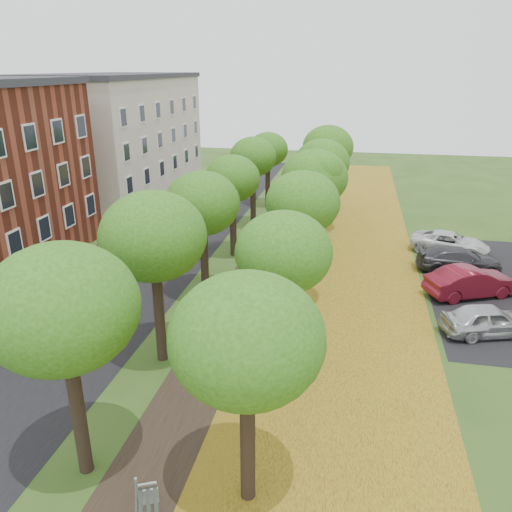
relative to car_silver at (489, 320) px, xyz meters
The scene contains 11 objects.
ground 15.32m from the car_silver, 135.95° to the right, with size 120.00×120.00×0.00m, color #2D4C19.
street_asphalt 19.02m from the car_silver, 166.74° to the left, with size 8.00×70.00×0.01m, color black.
footpath 11.85m from the car_silver, 158.38° to the left, with size 3.20×70.00×0.01m, color black.
leaf_verge 7.45m from the car_silver, 144.00° to the left, with size 7.50×70.00×0.01m, color #B79621.
tree_row_west 14.50m from the car_silver, 161.73° to the left, with size 3.62×33.62×6.39m.
tree_row_east 10.32m from the car_silver, 152.58° to the left, with size 3.62×33.62×6.39m.
building_cream 36.12m from the car_silver, 141.39° to the left, with size 10.30×20.30×10.40m.
car_silver is the anchor object (origin of this frame).
car_red 4.00m from the car_silver, 90.00° to the left, with size 1.61×4.61×1.52m, color maroon.
car_grey 7.38m from the car_silver, 90.00° to the left, with size 1.89×4.66×1.35m, color #323337.
car_white 10.46m from the car_silver, 90.00° to the left, with size 2.16×4.68×1.30m, color silver.
Camera 1 is at (4.86, -10.15, 10.96)m, focal length 35.00 mm.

